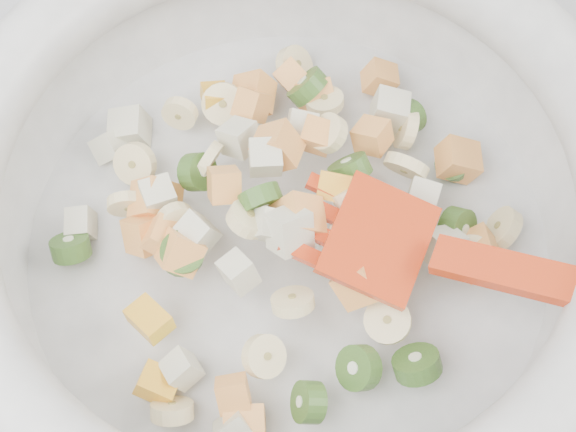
{
  "coord_description": "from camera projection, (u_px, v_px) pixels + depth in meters",
  "views": [
    {
      "loc": [
        0.07,
        1.22,
        1.41
      ],
      "look_at": [
        0.08,
        1.46,
        0.95
      ],
      "focal_mm": 55.0,
      "sensor_mm": 36.0,
      "label": 1
    }
  ],
  "objects": [
    {
      "name": "mixing_bowl",
      "position": [
        289.0,
        205.0,
        0.51
      ],
      "size": [
        0.47,
        0.41,
        0.12
      ],
      "color": "silver",
      "rests_on": "counter"
    }
  ]
}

